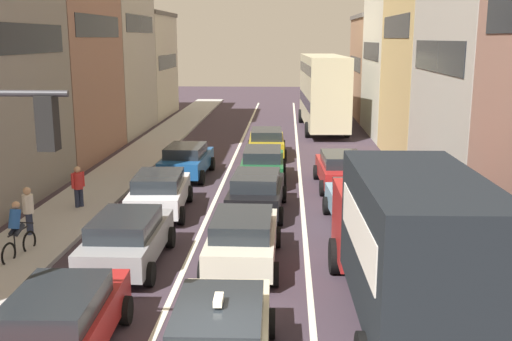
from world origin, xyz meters
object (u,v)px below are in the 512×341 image
at_px(sedan_left_lane_front, 60,322).
at_px(sedan_centre_lane_fifth, 267,142).
at_px(cyclist_on_sidewalk, 17,232).
at_px(removalist_box_truck, 407,240).
at_px(sedan_centre_lane_second, 243,238).
at_px(sedan_left_lane_fourth, 187,160).
at_px(pedestrian_near_kerb, 28,209).
at_px(hatchback_centre_lane_third, 256,191).
at_px(taxi_centre_lane_front, 220,337).
at_px(wagon_left_lane_second, 127,238).
at_px(bus_mid_queue_primary, 323,89).
at_px(wagon_right_lane_far, 341,169).
at_px(coupe_centre_lane_fourth, 263,163).
at_px(sedan_right_lane_behind_truck, 360,204).
at_px(pedestrian_mid_sidewalk, 78,185).
at_px(sedan_left_lane_third, 159,192).

bearing_deg(sedan_left_lane_front, sedan_centre_lane_fifth, -11.18).
bearing_deg(cyclist_on_sidewalk, removalist_box_truck, -100.78).
height_order(sedan_centre_lane_second, cyclist_on_sidewalk, cyclist_on_sidewalk).
bearing_deg(sedan_left_lane_fourth, pedestrian_near_kerb, 159.94).
xyz_separation_m(sedan_left_lane_fourth, pedestrian_near_kerb, (-3.56, -8.79, 0.15)).
xyz_separation_m(hatchback_centre_lane_third, sedan_left_lane_fourth, (-3.47, 5.59, 0.00)).
bearing_deg(hatchback_centre_lane_third, pedestrian_near_kerb, 116.42).
height_order(taxi_centre_lane_front, sedan_centre_lane_second, taxi_centre_lane_front).
relative_size(wagon_left_lane_second, bus_mid_queue_primary, 0.41).
height_order(sedan_left_lane_front, sedan_centre_lane_fifth, same).
bearing_deg(wagon_right_lane_far, coupe_centre_lane_fourth, 71.28).
relative_size(sedan_left_lane_front, cyclist_on_sidewalk, 2.54).
relative_size(sedan_centre_lane_second, cyclist_on_sidewalk, 2.50).
xyz_separation_m(sedan_left_lane_fourth, sedan_right_lane_behind_truck, (7.01, -7.10, 0.00)).
height_order(sedan_left_lane_fourth, cyclist_on_sidewalk, cyclist_on_sidewalk).
bearing_deg(sedan_left_lane_front, coupe_centre_lane_fourth, -14.49).
bearing_deg(taxi_centre_lane_front, bus_mid_queue_primary, -7.70).
distance_m(sedan_left_lane_front, sedan_centre_lane_fifth, 21.29).
distance_m(removalist_box_truck, sedan_left_lane_fourth, 15.90).
xyz_separation_m(taxi_centre_lane_front, pedestrian_mid_sidewalk, (-6.40, 10.80, 0.15)).
bearing_deg(sedan_right_lane_behind_truck, sedan_centre_lane_fifth, 12.39).
height_order(taxi_centre_lane_front, bus_mid_queue_primary, bus_mid_queue_primary).
xyz_separation_m(sedan_left_lane_front, hatchback_centre_lane_third, (3.31, 10.41, 0.00)).
height_order(sedan_right_lane_behind_truck, pedestrian_mid_sidewalk, pedestrian_mid_sidewalk).
relative_size(taxi_centre_lane_front, sedan_right_lane_behind_truck, 0.98).
distance_m(bus_mid_queue_primary, pedestrian_mid_sidewalk, 22.74).
distance_m(taxi_centre_lane_front, sedan_left_lane_third, 11.16).
relative_size(bus_mid_queue_primary, pedestrian_mid_sidewalk, 6.38).
distance_m(sedan_left_lane_front, wagon_right_lane_far, 15.87).
xyz_separation_m(removalist_box_truck, sedan_left_lane_fourth, (-7.16, 14.15, -1.18)).
bearing_deg(pedestrian_mid_sidewalk, sedan_centre_lane_fifth, 96.88).
bearing_deg(sedan_left_lane_fourth, wagon_left_lane_second, -177.20).
relative_size(removalist_box_truck, sedan_centre_lane_second, 1.80).
height_order(wagon_left_lane_second, hatchback_centre_lane_third, same).
bearing_deg(sedan_left_lane_front, sedan_left_lane_third, -1.21).
relative_size(coupe_centre_lane_fourth, pedestrian_near_kerb, 2.60).
bearing_deg(sedan_left_lane_front, sedan_centre_lane_second, -33.71).
distance_m(cyclist_on_sidewalk, pedestrian_near_kerb, 1.99).
bearing_deg(bus_mid_queue_primary, cyclist_on_sidewalk, 156.04).
height_order(sedan_centre_lane_second, pedestrian_mid_sidewalk, pedestrian_mid_sidewalk).
relative_size(sedan_left_lane_front, sedan_right_lane_behind_truck, 0.99).
xyz_separation_m(sedan_left_lane_third, sedan_right_lane_behind_truck, (7.04, -1.30, 0.00)).
distance_m(taxi_centre_lane_front, sedan_right_lane_behind_truck, 10.03).
height_order(sedan_centre_lane_fifth, pedestrian_mid_sidewalk, pedestrian_mid_sidewalk).
bearing_deg(wagon_left_lane_second, sedan_right_lane_behind_truck, -61.07).
xyz_separation_m(sedan_left_lane_front, bus_mid_queue_primary, (6.81, 30.68, 2.03)).
bearing_deg(sedan_centre_lane_second, pedestrian_near_kerb, 74.22).
height_order(sedan_left_lane_front, sedan_right_lane_behind_truck, same).
bearing_deg(wagon_right_lane_far, sedan_right_lane_behind_truck, 179.14).
bearing_deg(sedan_left_lane_fourth, bus_mid_queue_primary, -23.39).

